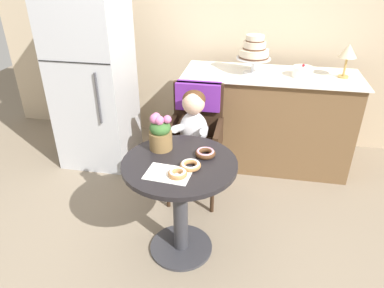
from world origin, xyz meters
The scene contains 15 objects.
ground_plane centered at (0.00, 0.00, 0.00)m, with size 8.00×8.00×0.00m, color gray.
back_wall centered at (0.00, 1.85, 1.35)m, with size 4.80×0.10×2.70m, color #C1AD8E.
cafe_table centered at (0.00, 0.00, 0.51)m, with size 0.72×0.72×0.72m.
wicker_chair centered at (-0.02, 0.72, 0.64)m, with size 0.42×0.45×0.95m.
seated_child centered at (-0.02, 0.56, 0.68)m, with size 0.27×0.32×0.73m.
paper_napkin centered at (-0.04, -0.14, 0.72)m, with size 0.26×0.18×0.00m, color white.
donut_front centered at (0.14, 0.10, 0.74)m, with size 0.13×0.13×0.04m.
donut_mid centered at (0.02, -0.15, 0.74)m, with size 0.11×0.11×0.04m.
donut_side centered at (0.08, -0.05, 0.74)m, with size 0.13×0.13×0.03m.
flower_vase centered at (-0.16, 0.14, 0.84)m, with size 0.15×0.15×0.25m.
display_counter centered at (0.55, 1.30, 0.45)m, with size 1.56×0.62×0.90m.
tiered_cake_stand centered at (0.38, 1.30, 1.10)m, with size 0.30×0.30×0.33m.
round_layer_cake centered at (0.81, 1.29, 0.94)m, with size 0.17×0.17×0.11m.
table_lamp centered at (1.15, 1.33, 1.12)m, with size 0.15×0.15×0.28m.
refrigerator centered at (-1.05, 1.10, 0.85)m, with size 0.64×0.63×1.70m.
Camera 1 is at (0.42, -1.80, 1.87)m, focal length 33.07 mm.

